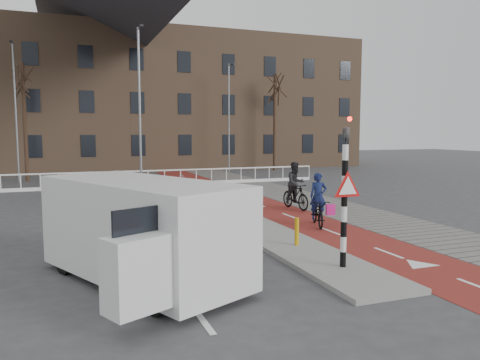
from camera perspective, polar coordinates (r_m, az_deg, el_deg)
name	(u,v)px	position (r m, az deg, el deg)	size (l,w,h in m)	color
ground	(321,249)	(13.47, 9.90, -8.34)	(120.00, 120.00, 0.00)	#38383A
bike_lane	(244,199)	(22.98, 0.45, -2.32)	(2.50, 60.00, 0.01)	maroon
sidewalk	(295,196)	(24.12, 6.68, -1.97)	(3.00, 60.00, 0.01)	slate
curb_island	(246,223)	(16.67, 0.79, -5.28)	(1.80, 16.00, 0.12)	gray
traffic_signal	(345,188)	(11.10, 12.69, -0.98)	(0.80, 0.80, 3.68)	black
bollard	(297,231)	(13.28, 6.94, -6.25)	(0.12, 0.12, 0.77)	#CD980B
cyclist_near	(318,208)	(16.55, 9.51, -3.43)	(1.17, 1.88, 1.86)	black
cyclist_far	(295,190)	(19.96, 6.77, -1.19)	(0.94, 1.93, 2.01)	black
van	(141,229)	(10.47, -11.94, -5.85)	(4.13, 5.61, 2.25)	silver
railing	(96,183)	(28.44, -17.10, -0.39)	(28.00, 0.10, 0.99)	silver
townhouse_row	(106,80)	(43.62, -15.97, 11.63)	(46.00, 10.00, 15.90)	#7F6047
tree_mid	(25,123)	(34.03, -24.74, 6.35)	(0.25, 0.25, 7.76)	black
tree_right	(275,123)	(40.10, 4.26, 6.96)	(0.27, 0.27, 8.09)	black
streetlight_near	(140,114)	(23.97, -12.11, 7.90)	(0.12, 0.12, 8.37)	slate
streetlight_left	(16,114)	(33.03, -25.65, 7.32)	(0.12, 0.12, 8.88)	slate
streetlight_right	(229,119)	(38.30, -1.37, 7.48)	(0.12, 0.12, 8.70)	slate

